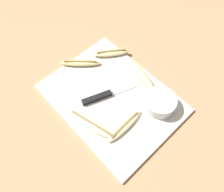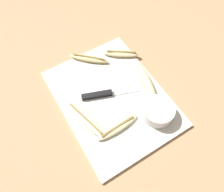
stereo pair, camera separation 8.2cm
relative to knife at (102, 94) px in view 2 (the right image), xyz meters
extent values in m
plane|color=tan|center=(0.03, 0.03, -0.02)|extent=(4.00, 4.00, 0.00)
cube|color=beige|center=(0.03, 0.03, -0.01)|extent=(0.49, 0.37, 0.01)
cube|color=black|center=(-0.01, -0.02, 0.00)|extent=(0.06, 0.12, 0.02)
cube|color=#B7BABF|center=(0.03, 0.09, -0.01)|extent=(0.06, 0.12, 0.00)
ellipsoid|color=beige|center=(0.05, 0.17, 0.01)|extent=(0.18, 0.08, 0.04)
ellipsoid|color=beige|center=(0.14, -0.02, 0.00)|extent=(0.04, 0.17, 0.02)
cube|color=olive|center=(0.14, -0.02, 0.01)|extent=(0.01, 0.13, 0.00)
ellipsoid|color=#DBC684|center=(-0.17, 0.04, 0.00)|extent=(0.14, 0.14, 0.02)
cube|color=brown|center=(-0.17, 0.04, 0.01)|extent=(0.10, 0.10, 0.00)
ellipsoid|color=beige|center=(-0.13, 0.17, 0.00)|extent=(0.12, 0.15, 0.02)
cube|color=brown|center=(-0.13, 0.17, 0.01)|extent=(0.08, 0.10, 0.00)
ellipsoid|color=beige|center=(0.06, -0.10, 0.00)|extent=(0.21, 0.09, 0.02)
cube|color=olive|center=(0.06, -0.10, 0.01)|extent=(0.16, 0.05, 0.00)
cylinder|color=white|center=(0.17, 0.13, 0.02)|extent=(0.11, 0.11, 0.05)
camera|label=1|loc=(0.32, -0.24, 0.72)|focal=35.00mm
camera|label=2|loc=(0.37, -0.18, 0.72)|focal=35.00mm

